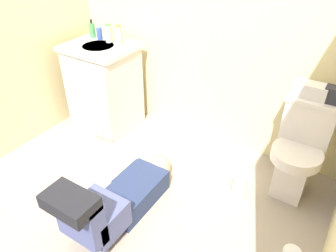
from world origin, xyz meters
TOP-DOWN VIEW (x-y plane):
  - ground_plane at (0.00, 0.00)m, footprint 3.07×2.98m
  - wall_back at (0.00, 1.03)m, footprint 2.73×0.08m
  - toilet at (0.95, 0.70)m, footprint 0.36×0.46m
  - vanity_cabinet at (-0.86, 0.64)m, footprint 0.60×0.53m
  - faucet at (-0.87, 0.79)m, footprint 0.02×0.02m
  - person_plumber at (0.00, -0.25)m, footprint 0.39×1.06m
  - tissue_box at (0.90, 0.79)m, footprint 0.22×0.11m
  - toiletry_bag at (1.05, 0.79)m, footprint 0.12×0.09m
  - soap_dispenser at (-1.06, 0.77)m, footprint 0.06×0.06m
  - bottle_blue at (-0.96, 0.76)m, footprint 0.05×0.05m
  - bottle_green at (-0.89, 0.80)m, footprint 0.05×0.05m
  - bottle_white at (-0.84, 0.74)m, footprint 0.05×0.05m
  - bottle_amber at (-0.76, 0.79)m, footprint 0.05×0.05m
  - bottle_clear at (-0.69, 0.71)m, footprint 0.04×0.04m
  - paper_towel_roll at (0.65, 0.38)m, footprint 0.11×0.11m

SIDE VIEW (x-z plane):
  - ground_plane at x=0.00m, z-range -0.04..0.00m
  - paper_towel_roll at x=0.65m, z-range 0.00..0.20m
  - person_plumber at x=0.00m, z-range -0.08..0.44m
  - toilet at x=0.95m, z-range -0.01..0.74m
  - vanity_cabinet at x=-0.86m, z-range 0.01..0.83m
  - tissue_box at x=0.90m, z-range 0.75..0.85m
  - toiletry_bag at x=1.05m, z-range 0.75..0.86m
  - faucet at x=-0.87m, z-range 0.82..0.92m
  - bottle_blue at x=-0.96m, z-range 0.82..0.93m
  - soap_dispenser at x=-1.06m, z-range 0.80..0.97m
  - bottle_white at x=-0.84m, z-range 0.82..0.96m
  - bottle_green at x=-0.89m, z-range 0.82..0.96m
  - bottle_amber at x=-0.76m, z-range 0.82..0.97m
  - bottle_clear at x=-0.69m, z-range 0.82..0.98m
  - wall_back at x=0.00m, z-range 0.00..2.40m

